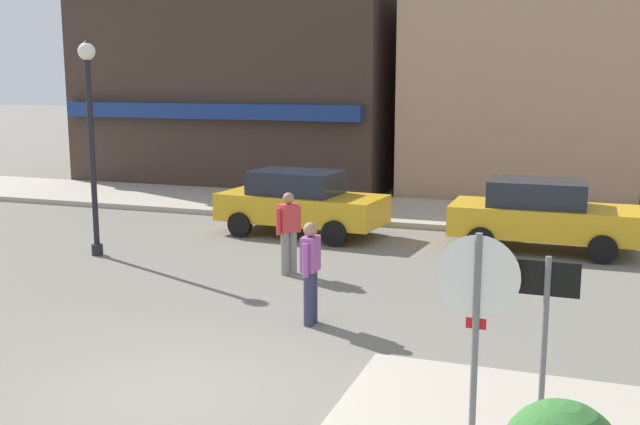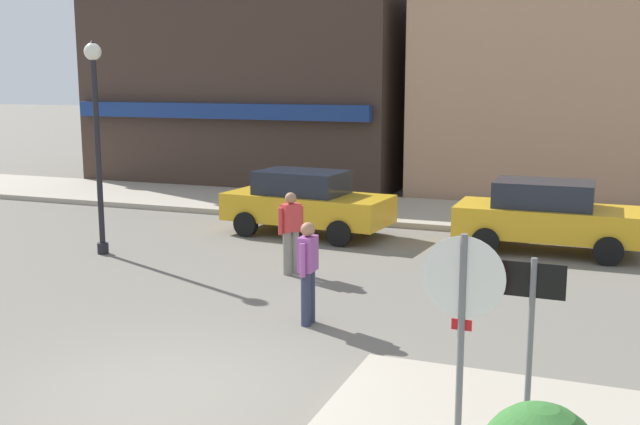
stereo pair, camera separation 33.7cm
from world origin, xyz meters
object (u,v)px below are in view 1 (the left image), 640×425
object	(u,v)px
stop_sign	(476,311)
pedestrian_crossing_near	(310,270)
one_way_sign	(545,334)
parked_car_nearest	(300,202)
parked_car_second	(542,214)
pedestrian_crossing_far	(289,231)
lamp_post	(90,117)

from	to	relation	value
stop_sign	pedestrian_crossing_near	world-z (taller)	stop_sign
stop_sign	one_way_sign	size ratio (longest dim) A/B	1.10
parked_car_nearest	parked_car_second	size ratio (longest dim) A/B	1.03
one_way_sign	parked_car_second	size ratio (longest dim) A/B	0.52
parked_car_second	pedestrian_crossing_far	world-z (taller)	pedestrian_crossing_far
stop_sign	parked_car_second	size ratio (longest dim) A/B	0.57
lamp_post	parked_car_nearest	bearing A→B (deg)	45.92
pedestrian_crossing_near	pedestrian_crossing_far	distance (m)	3.04
parked_car_nearest	pedestrian_crossing_far	world-z (taller)	pedestrian_crossing_far
stop_sign	parked_car_nearest	size ratio (longest dim) A/B	0.56
one_way_sign	lamp_post	size ratio (longest dim) A/B	0.46
lamp_post	pedestrian_crossing_far	distance (m)	4.97
stop_sign	parked_car_nearest	world-z (taller)	stop_sign
parked_car_second	pedestrian_crossing_far	distance (m)	5.88
one_way_sign	parked_car_second	world-z (taller)	one_way_sign
parked_car_nearest	pedestrian_crossing_near	bearing A→B (deg)	-67.68
one_way_sign	parked_car_nearest	distance (m)	11.33
lamp_post	pedestrian_crossing_near	world-z (taller)	lamp_post
parked_car_nearest	pedestrian_crossing_far	bearing A→B (deg)	-72.40
stop_sign	lamp_post	world-z (taller)	lamp_post
stop_sign	pedestrian_crossing_far	distance (m)	7.45
parked_car_nearest	pedestrian_crossing_near	world-z (taller)	pedestrian_crossing_near
lamp_post	parked_car_second	distance (m)	9.96
parked_car_second	lamp_post	bearing A→B (deg)	-157.74
stop_sign	parked_car_nearest	xyz separation A→B (m)	(-5.52, 9.57, -0.71)
lamp_post	parked_car_nearest	world-z (taller)	lamp_post
lamp_post	parked_car_second	xyz separation A→B (m)	(9.00, 3.68, -2.15)
parked_car_nearest	parked_car_second	distance (m)	5.64
one_way_sign	lamp_post	distance (m)	11.39
pedestrian_crossing_far	stop_sign	bearing A→B (deg)	-53.78
stop_sign	pedestrian_crossing_far	xyz separation A→B (m)	(-4.39, 5.99, -0.65)
lamp_post	pedestrian_crossing_far	world-z (taller)	lamp_post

